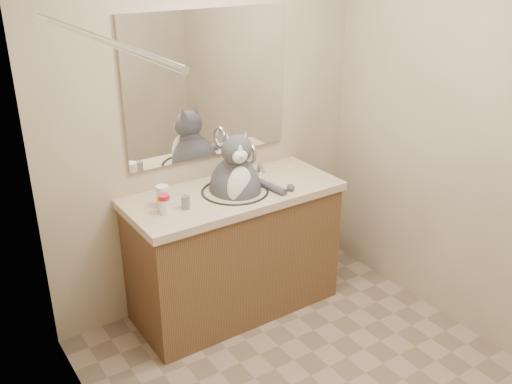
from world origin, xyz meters
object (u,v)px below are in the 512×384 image
(cat, at_px, (236,185))
(pill_bottle_redcap, at_px, (165,204))
(grey_canister, at_px, (186,202))
(pill_bottle_orange, at_px, (163,197))

(cat, distance_m, pill_bottle_redcap, 0.50)
(cat, distance_m, grey_canister, 0.38)
(pill_bottle_redcap, bearing_deg, pill_bottle_orange, 70.84)
(pill_bottle_orange, distance_m, grey_canister, 0.14)
(cat, relative_size, grey_canister, 7.91)
(pill_bottle_redcap, distance_m, grey_canister, 0.13)
(grey_canister, bearing_deg, pill_bottle_orange, 132.53)
(pill_bottle_orange, xyz_separation_m, grey_canister, (0.09, -0.10, -0.02))
(pill_bottle_redcap, height_order, grey_canister, pill_bottle_redcap)
(cat, bearing_deg, pill_bottle_orange, -168.84)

